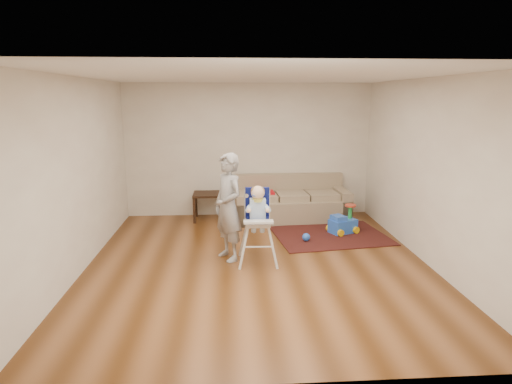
{
  "coord_description": "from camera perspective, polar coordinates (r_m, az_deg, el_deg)",
  "views": [
    {
      "loc": [
        -0.42,
        -5.97,
        2.43
      ],
      "look_at": [
        0.0,
        0.4,
        1.0
      ],
      "focal_mm": 30.0,
      "sensor_mm": 36.0,
      "label": 1
    }
  ],
  "objects": [
    {
      "name": "ground",
      "position": [
        6.46,
        0.24,
        -9.48
      ],
      "size": [
        5.5,
        5.5,
        0.0
      ],
      "primitive_type": "plane",
      "color": "#4C290F",
      "rests_on": "ground"
    },
    {
      "name": "room_envelope",
      "position": [
        6.53,
        -0.07,
        7.76
      ],
      "size": [
        5.04,
        5.52,
        2.72
      ],
      "color": "beige",
      "rests_on": "ground"
    },
    {
      "name": "ride_on_toy",
      "position": [
        7.89,
        11.54,
        -3.53
      ],
      "size": [
        0.56,
        0.49,
        0.51
      ],
      "primitive_type": null,
      "rotation": [
        0.0,
        0.0,
        0.43
      ],
      "color": "blue",
      "rests_on": "area_rug"
    },
    {
      "name": "toy_ball",
      "position": [
        7.38,
        6.71,
        -6.0
      ],
      "size": [
        0.14,
        0.14,
        0.14
      ],
      "primitive_type": "sphere",
      "color": "blue",
      "rests_on": "area_rug"
    },
    {
      "name": "high_chair",
      "position": [
        6.31,
        0.23,
        -4.53
      ],
      "size": [
        0.56,
        0.56,
        1.18
      ],
      "rotation": [
        0.0,
        0.0,
        -0.03
      ],
      "color": "silver",
      "rests_on": "ground"
    },
    {
      "name": "sofa",
      "position": [
        8.6,
        4.71,
        -0.82
      ],
      "size": [
        2.31,
        1.05,
        0.87
      ],
      "rotation": [
        0.0,
        0.0,
        0.06
      ],
      "color": "gray",
      "rests_on": "ground"
    },
    {
      "name": "adult",
      "position": [
        6.4,
        -3.73,
        -2.04
      ],
      "size": [
        0.64,
        0.71,
        1.63
      ],
      "primitive_type": "imported",
      "rotation": [
        0.0,
        0.0,
        -1.04
      ],
      "color": "gray",
      "rests_on": "ground"
    },
    {
      "name": "side_table",
      "position": [
        8.64,
        -6.5,
        -1.92
      ],
      "size": [
        0.55,
        0.55,
        0.55
      ],
      "primitive_type": null,
      "color": "black",
      "rests_on": "ground"
    },
    {
      "name": "area_rug",
      "position": [
        7.77,
        9.9,
        -5.73
      ],
      "size": [
        2.1,
        1.69,
        0.02
      ],
      "primitive_type": "cube",
      "rotation": [
        0.0,
        0.0,
        0.14
      ],
      "color": "black",
      "rests_on": "ground"
    }
  ]
}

